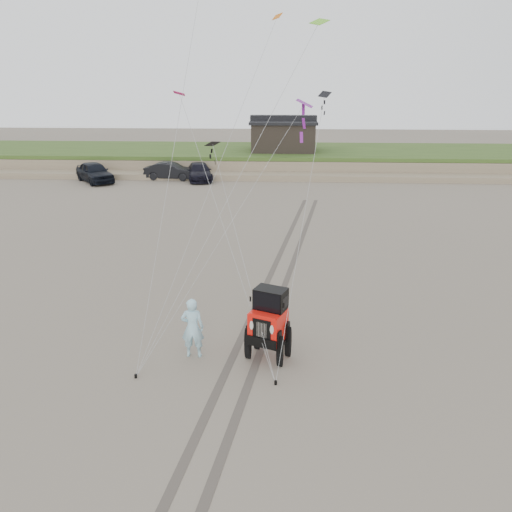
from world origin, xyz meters
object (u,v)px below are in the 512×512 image
object	(u,v)px
truck_a	(95,172)
truck_c	(200,172)
truck_b	(171,171)
cabin	(283,135)
jeep	(268,332)
man	(193,328)

from	to	relation	value
truck_a	truck_c	world-z (taller)	truck_a
truck_b	truck_a	bearing A→B (deg)	109.29
cabin	truck_a	bearing A→B (deg)	-152.83
truck_a	jeep	world-z (taller)	jeep
truck_b	truck_c	xyz separation A→B (m)	(2.58, -0.13, -0.03)
cabin	jeep	bearing A→B (deg)	-90.49
truck_a	truck_b	world-z (taller)	truck_a
man	truck_a	bearing A→B (deg)	-65.80
truck_b	truck_c	world-z (taller)	truck_b
truck_b	man	size ratio (longest dim) A/B	2.29
jeep	man	size ratio (longest dim) A/B	2.49
cabin	man	distance (m)	36.37
cabin	jeep	xyz separation A→B (m)	(-0.31, -36.19, -2.33)
cabin	truck_c	distance (m)	10.24
truck_a	truck_c	bearing A→B (deg)	-30.21
truck_c	jeep	world-z (taller)	jeep
truck_a	truck_c	size ratio (longest dim) A/B	1.01
truck_b	man	world-z (taller)	man
man	jeep	bearing A→B (deg)	179.03
truck_b	jeep	xyz separation A→B (m)	(9.49, -29.52, 0.17)
truck_c	man	distance (m)	29.76
cabin	truck_b	world-z (taller)	cabin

